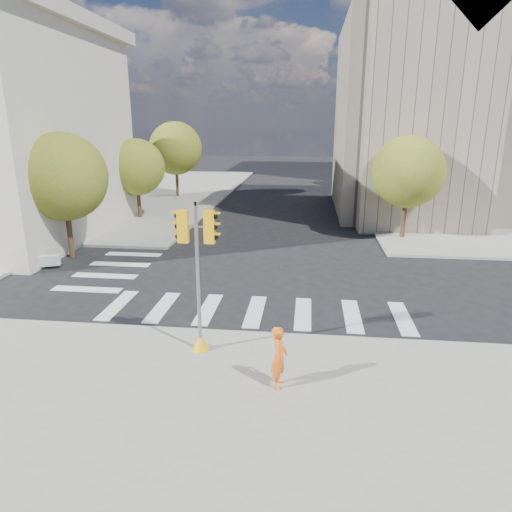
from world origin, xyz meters
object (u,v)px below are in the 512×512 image
Objects in this scene: photographer at (279,357)px; lamp_far at (376,147)px; lamp_near at (404,158)px; traffic_signal at (198,290)px.

lamp_far is at bearing -7.65° from photographer.
lamp_near is 4.80× the size of photographer.
traffic_signal is at bearing -115.74° from lamp_near.
photographer is (-6.87, -21.16, -3.58)m from lamp_near.
lamp_far is 34.83m from traffic_signal.
lamp_near is 22.54m from photographer.
traffic_signal is 3.23m from photographer.
lamp_far reaches higher than photographer.
photographer is at bearing -101.05° from lamp_far.
lamp_near is 21.73m from traffic_signal.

